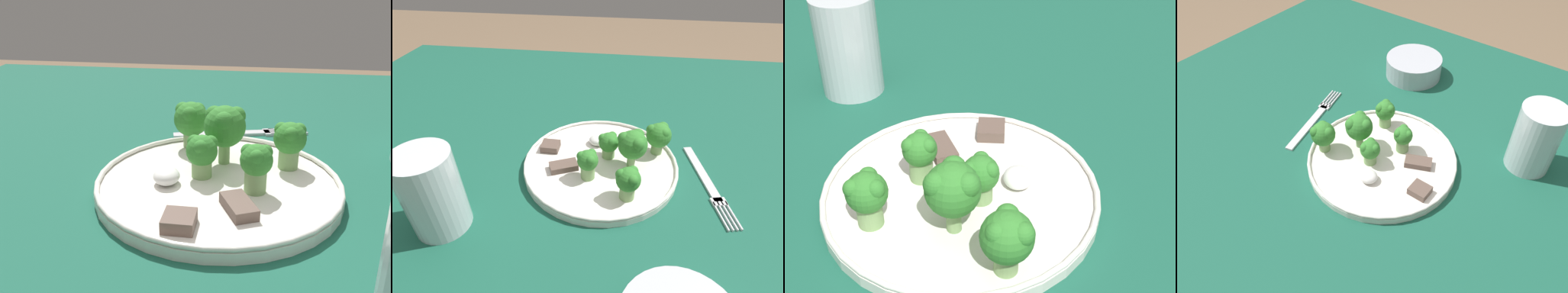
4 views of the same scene
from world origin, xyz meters
TOP-DOWN VIEW (x-y plane):
  - table at (0.00, 0.00)m, footprint 1.34×1.12m
  - dinner_plate at (-0.05, 0.04)m, footprint 0.28×0.28m
  - fork at (-0.24, 0.05)m, footprint 0.06×0.20m
  - drinking_glass at (0.17, 0.20)m, footprint 0.08×0.08m
  - broccoli_floret_near_rim_left at (-0.06, 0.02)m, footprint 0.04×0.04m
  - broccoli_floret_center_left at (-0.11, 0.04)m, footprint 0.05×0.05m
  - broccoli_floret_back_left at (-0.03, 0.08)m, footprint 0.04×0.04m
  - broccoli_floret_front_left at (-0.10, 0.12)m, footprint 0.04×0.04m
  - broccoli_floret_center_back at (-0.15, -0.01)m, footprint 0.05×0.05m
  - meat_slice_front_slice at (0.05, 0.01)m, footprint 0.03×0.03m
  - meat_slice_middle_slice at (0.01, 0.06)m, footprint 0.05×0.04m
  - sauce_dollop at (-0.04, -0.02)m, footprint 0.03×0.03m

SIDE VIEW (x-z plane):
  - table at x=0.00m, z-range 0.28..0.98m
  - fork at x=-0.24m, z-range 0.71..0.71m
  - dinner_plate at x=-0.05m, z-range 0.71..0.73m
  - meat_slice_middle_slice at x=0.01m, z-range 0.72..0.73m
  - meat_slice_front_slice at x=0.05m, z-range 0.72..0.73m
  - sauce_dollop at x=-0.04m, z-range 0.72..0.74m
  - broccoli_floret_near_rim_left at x=-0.06m, z-range 0.73..0.78m
  - broccoli_floret_back_left at x=-0.03m, z-range 0.73..0.78m
  - broccoli_floret_front_left at x=-0.10m, z-range 0.73..0.78m
  - broccoli_floret_center_back at x=-0.15m, z-range 0.73..0.79m
  - drinking_glass at x=0.17m, z-range 0.70..0.83m
  - broccoli_floret_center_left at x=-0.11m, z-range 0.73..0.81m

